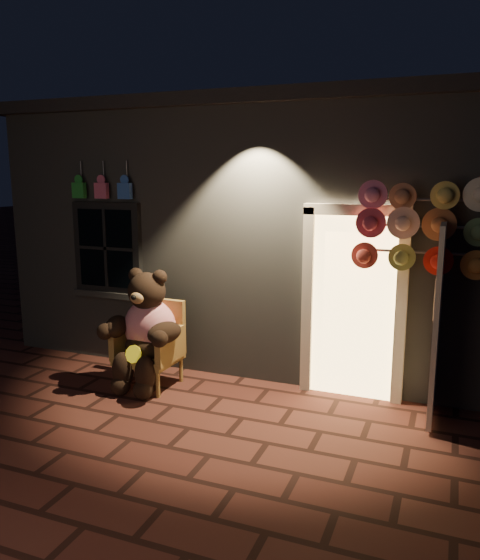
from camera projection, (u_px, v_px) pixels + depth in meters
The scene contains 5 objects.
ground at pixel (188, 428), 5.48m from camera, with size 60.00×60.00×0.00m, color #4E251D.
shop_building at pixel (299, 223), 8.79m from camera, with size 7.30×5.95×3.51m.
wicker_armchair at pixel (152, 343), 6.57m from camera, with size 0.72×0.65×1.02m.
teddy_bear at pixel (146, 330), 6.41m from camera, with size 1.04×0.81×1.43m.
hat_rack at pixel (423, 229), 5.53m from camera, with size 1.39×0.22×2.46m.
Camera 1 is at (2.36, -4.54, 2.52)m, focal length 35.00 mm.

